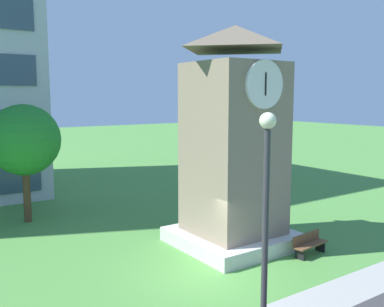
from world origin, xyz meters
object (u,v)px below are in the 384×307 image
tree_by_building (24,140)px  clock_tower (234,151)px  street_lamp (266,220)px  park_bench (309,244)px

tree_by_building → clock_tower: bearing=-53.3°
tree_by_building → street_lamp: bearing=-86.0°
street_lamp → tree_by_building: size_ratio=1.00×
clock_tower → tree_by_building: clock_tower is taller
street_lamp → tree_by_building: bearing=94.0°
clock_tower → park_bench: clock_tower is taller
clock_tower → park_bench: 4.93m
park_bench → street_lamp: bearing=-146.5°
clock_tower → street_lamp: 9.24m
park_bench → street_lamp: 9.18m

